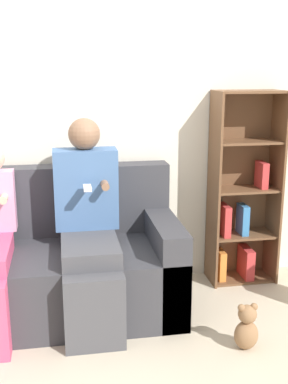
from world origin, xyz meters
name	(u,v)px	position (x,y,z in m)	size (l,w,h in m)	color
ground_plane	(36,354)	(0.00, 0.00, 0.00)	(14.00, 14.00, 0.00)	beige
back_wall	(32,120)	(0.00, 0.97, 1.27)	(10.00, 0.06, 2.55)	silver
couch	(26,269)	(-0.07, 0.52, 0.32)	(2.07, 0.84, 0.97)	#38383D
adult_seated	(88,219)	(0.35, 0.41, 0.69)	(0.43, 0.77, 1.32)	#47474C
bookshelf	(242,198)	(1.56, 0.82, 0.66)	(0.51, 0.29, 1.48)	brown
teddy_bear	(247,328)	(1.24, -0.16, 0.14)	(0.15, 0.12, 0.30)	#936B47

